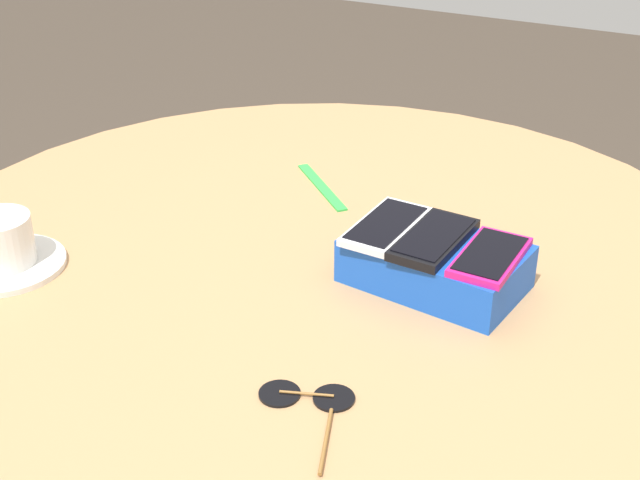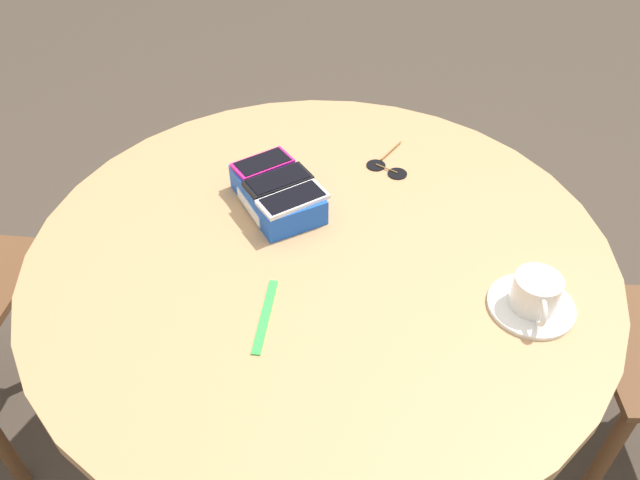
{
  "view_description": "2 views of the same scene",
  "coord_description": "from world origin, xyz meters",
  "views": [
    {
      "loc": [
        -0.45,
        0.93,
        1.32
      ],
      "look_at": [
        0.0,
        0.0,
        0.75
      ],
      "focal_mm": 50.0,
      "sensor_mm": 36.0,
      "label": 1
    },
    {
      "loc": [
        0.73,
        -0.53,
        1.57
      ],
      "look_at": [
        0.0,
        0.0,
        0.75
      ],
      "focal_mm": 35.0,
      "sensor_mm": 36.0,
      "label": 2
    }
  ],
  "objects": [
    {
      "name": "saucer",
      "position": [
        0.35,
        0.21,
        0.74
      ],
      "size": [
        0.16,
        0.16,
        0.01
      ],
      "primitive_type": "cylinder",
      "color": "silver",
      "rests_on": "round_table"
    },
    {
      "name": "sunglasses",
      "position": [
        -0.13,
        0.28,
        0.73
      ],
      "size": [
        0.11,
        0.13,
        0.01
      ],
      "color": "black",
      "rests_on": "round_table"
    },
    {
      "name": "lanyard_strap",
      "position": [
        0.09,
        -0.18,
        0.73
      ],
      "size": [
        0.14,
        0.13,
        0.0
      ],
      "primitive_type": "cube",
      "rotation": [
        0.0,
        0.0,
        -0.75
      ],
      "color": "green",
      "rests_on": "round_table"
    },
    {
      "name": "round_table",
      "position": [
        0.0,
        0.0,
        0.63
      ],
      "size": [
        1.16,
        1.16,
        0.73
      ],
      "color": "#2D2D2D",
      "rests_on": "ground_plane"
    },
    {
      "name": "phone_magenta",
      "position": [
        -0.23,
        0.02,
        0.8
      ],
      "size": [
        0.07,
        0.13,
        0.01
      ],
      "color": "#D11975",
      "rests_on": "phone_box"
    },
    {
      "name": "phone_white",
      "position": [
        -0.09,
        0.0,
        0.8
      ],
      "size": [
        0.08,
        0.14,
        0.01
      ],
      "color": "silver",
      "rests_on": "phone_box"
    },
    {
      "name": "phone_black",
      "position": [
        -0.16,
        0.01,
        0.8
      ],
      "size": [
        0.08,
        0.14,
        0.01
      ],
      "color": "black",
      "rests_on": "phone_box"
    },
    {
      "name": "ground_plane",
      "position": [
        0.0,
        0.0,
        0.0
      ],
      "size": [
        8.0,
        8.0,
        0.0
      ],
      "primitive_type": "plane",
      "color": "#42382D"
    },
    {
      "name": "coffee_cup",
      "position": [
        0.35,
        0.21,
        0.77
      ],
      "size": [
        0.1,
        0.09,
        0.06
      ],
      "color": "silver",
      "rests_on": "saucer"
    },
    {
      "name": "phone_box",
      "position": [
        -0.16,
        0.01,
        0.76
      ],
      "size": [
        0.23,
        0.16,
        0.06
      ],
      "color": "blue",
      "rests_on": "round_table"
    }
  ]
}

